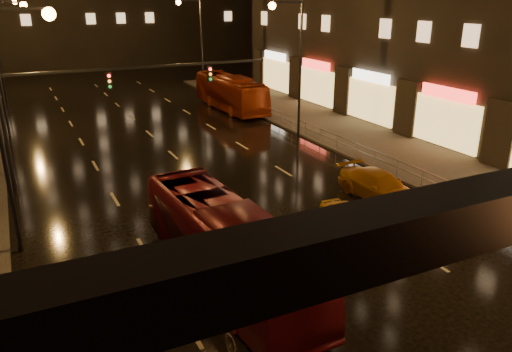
# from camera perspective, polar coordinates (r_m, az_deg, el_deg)

# --- Properties ---
(ground) EXTENTS (140.00, 140.00, 0.00)m
(ground) POSITION_cam_1_polar(r_m,az_deg,el_deg) (31.63, -8.37, 1.41)
(ground) COLOR black
(ground) RESTS_ON ground
(sidewalk_right) EXTENTS (7.00, 70.00, 0.15)m
(sidewalk_right) POSITION_cam_1_polar(r_m,az_deg,el_deg) (34.08, 16.58, 2.26)
(sidewalk_right) COLOR #38332D
(sidewalk_right) RESTS_ON ground
(traffic_signal) EXTENTS (15.31, 0.32, 6.20)m
(traffic_signal) POSITION_cam_1_polar(r_m,az_deg,el_deg) (29.39, -18.35, 8.74)
(traffic_signal) COLOR black
(traffic_signal) RESTS_ON ground
(railing_right) EXTENTS (0.05, 56.00, 1.00)m
(railing_right) POSITION_cam_1_polar(r_m,az_deg,el_deg) (34.05, 9.21, 4.28)
(railing_right) COLOR #99999E
(railing_right) RESTS_ON sidewalk_right
(bus_red) EXTENTS (3.00, 10.79, 2.98)m
(bus_red) POSITION_cam_1_polar(r_m,az_deg,el_deg) (18.20, -3.41, -7.77)
(bus_red) COLOR #5C0D14
(bus_red) RESTS_ON ground
(bus_curb) EXTENTS (2.65, 11.17, 3.11)m
(bus_curb) POSITION_cam_1_polar(r_m,az_deg,el_deg) (46.35, -2.96, 9.49)
(bus_curb) COLOR #A03010
(bus_curb) RESTS_ON ground
(taxi_near) EXTENTS (1.63, 3.52, 1.17)m
(taxi_near) POSITION_cam_1_polar(r_m,az_deg,el_deg) (22.74, 10.54, -4.71)
(taxi_near) COLOR #C98912
(taxi_near) RESTS_ON ground
(taxi_far) EXTENTS (2.39, 5.07, 1.43)m
(taxi_far) POSITION_cam_1_polar(r_m,az_deg,el_deg) (26.40, 13.91, -1.12)
(taxi_far) COLOR #BB6F11
(taxi_far) RESTS_ON ground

